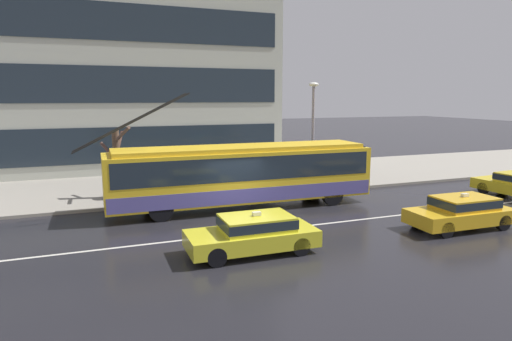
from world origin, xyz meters
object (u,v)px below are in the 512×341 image
pedestrian_approaching_curb (261,158)px  pedestrian_walking_past (129,168)px  trolleybus (243,174)px  street_lamp (313,124)px  taxi_oncoming_far (462,211)px  pedestrian_at_shelter (252,159)px  taxi_oncoming_near (254,232)px  street_tree_bare (117,160)px

pedestrian_approaching_curb → pedestrian_walking_past: size_ratio=1.05×
trolleybus → street_lamp: (5.11, 2.71, 2.02)m
taxi_oncoming_far → pedestrian_walking_past: pedestrian_walking_past is taller
trolleybus → pedestrian_walking_past: bearing=144.9°
pedestrian_at_shelter → street_lamp: street_lamp is taller
pedestrian_walking_past → pedestrian_at_shelter: bearing=5.5°
taxi_oncoming_near → street_lamp: size_ratio=0.75×
pedestrian_at_shelter → pedestrian_walking_past: 6.79m
taxi_oncoming_near → pedestrian_at_shelter: bearing=69.8°
taxi_oncoming_near → pedestrian_at_shelter: pedestrian_at_shelter is taller
trolleybus → taxi_oncoming_near: 6.27m
taxi_oncoming_near → street_tree_bare: 10.41m
street_lamp → street_tree_bare: (-10.46, 0.99, -1.58)m
pedestrian_walking_past → street_lamp: (9.90, -0.66, 1.98)m
pedestrian_at_shelter → street_tree_bare: street_tree_bare is taller
pedestrian_at_shelter → pedestrian_approaching_curb: 0.95m
taxi_oncoming_far → pedestrian_at_shelter: bearing=115.9°
pedestrian_at_shelter → street_lamp: size_ratio=0.33×
trolleybus → street_tree_bare: size_ratio=3.69×
trolleybus → pedestrian_walking_past: trolleybus is taller
pedestrian_walking_past → street_tree_bare: size_ratio=0.53×
trolleybus → taxi_oncoming_near: trolleybus is taller
taxi_oncoming_far → street_lamp: street_lamp is taller
taxi_oncoming_far → pedestrian_walking_past: bearing=140.6°
taxi_oncoming_near → pedestrian_walking_past: pedestrian_walking_past is taller
pedestrian_approaching_curb → pedestrian_walking_past: 6.93m
taxi_oncoming_near → street_lamp: (6.81, 8.68, 2.93)m
pedestrian_approaching_curb → taxi_oncoming_near: bearing=-112.9°
trolleybus → taxi_oncoming_far: trolleybus is taller
trolleybus → street_tree_bare: (-5.35, 3.69, 0.44)m
taxi_oncoming_near → pedestrian_at_shelter: 10.69m
taxi_oncoming_far → street_lamp: bearing=101.7°
pedestrian_at_shelter → pedestrian_approaching_curb: bearing=-80.1°
trolleybus → pedestrian_approaching_curb: size_ratio=6.62×
trolleybus → pedestrian_approaching_curb: (2.13, 3.09, 0.22)m
pedestrian_approaching_curb → street_tree_bare: bearing=175.4°
taxi_oncoming_far → street_tree_bare: (-12.32, 9.98, 1.34)m
pedestrian_walking_past → street_lamp: size_ratio=0.34×
taxi_oncoming_near → street_tree_bare: street_tree_bare is taller
taxi_oncoming_near → street_tree_bare: bearing=110.6°
pedestrian_walking_past → street_tree_bare: street_tree_bare is taller
trolleybus → pedestrian_approaching_curb: trolleybus is taller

